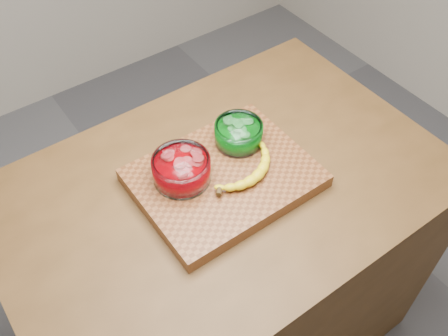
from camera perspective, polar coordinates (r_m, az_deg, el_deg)
ground at (r=2.10m, az=0.00°, el=-17.68°), size 3.50×3.50×0.00m
counter at (r=1.70m, az=0.00°, el=-11.51°), size 1.20×0.80×0.90m
cutting_board at (r=1.31m, az=0.00°, el=-1.16°), size 0.45×0.35×0.04m
bowl_red at (r=1.26m, az=-4.88°, el=-0.15°), size 0.15×0.15×0.07m
bowl_green at (r=1.35m, az=1.68°, el=3.96°), size 0.13×0.13×0.06m
banana at (r=1.29m, az=2.41°, el=-0.11°), size 0.23×0.13×0.03m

